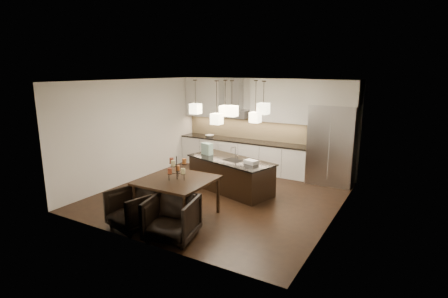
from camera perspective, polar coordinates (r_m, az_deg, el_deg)
The scene contains 37 objects.
floor at distance 8.72m, azimuth -0.66°, elevation -7.71°, with size 5.50×5.50×0.02m, color black.
ceiling at distance 8.16m, azimuth -0.72°, elevation 11.16°, with size 5.50×5.50×0.02m, color white.
wall_back at distance 10.75m, azimuth 6.87°, elevation 3.93°, with size 5.50×0.02×2.80m, color silver.
wall_front at distance 6.18m, azimuth -13.90°, elevation -3.03°, with size 5.50×0.02×2.80m, color silver.
wall_left at distance 10.00m, azimuth -14.43°, elevation 2.94°, with size 0.02×5.50×2.80m, color silver.
wall_right at distance 7.34m, azimuth 18.17°, elevation -0.80°, with size 0.02×5.50×2.80m, color silver.
refrigerator at distance 9.82m, azimuth 17.24°, elevation 0.66°, with size 1.20×0.72×2.15m, color #B7B7BA.
fridge_panel at distance 9.63m, azimuth 17.80°, elevation 8.82°, with size 1.26×0.72×0.65m, color silver.
lower_cabinets at distance 10.91m, azimuth 3.03°, elevation -1.01°, with size 4.21×0.62×0.88m, color silver.
countertop at distance 10.81m, azimuth 3.06°, elevation 1.36°, with size 4.21×0.66×0.04m, color black.
backsplash at distance 11.01m, azimuth 3.79°, elevation 3.33°, with size 4.21×0.02×0.63m, color tan.
upper_cab_left at distance 11.49m, azimuth -3.19°, elevation 8.46°, with size 1.25×0.35×1.25m, color silver.
upper_cab_right at distance 10.28m, azimuth 9.41°, elevation 7.80°, with size 1.86×0.35×1.25m, color silver.
hood_canopy at distance 10.86m, azimuth 1.81°, elevation 5.81°, with size 0.90×0.52×0.24m, color #B7B7BA.
hood_chimney at distance 10.90m, azimuth 2.11°, elevation 9.00°, with size 0.30×0.28×0.96m, color #B7B7BA.
fruit_bowl at distance 11.33m, azimuth -2.36°, elevation 2.17°, with size 0.26×0.26×0.06m, color silver.
island_body at distance 8.99m, azimuth 1.06°, elevation -4.34°, with size 2.25×0.90×0.79m, color black.
island_top at distance 8.87m, azimuth 1.07°, elevation -1.79°, with size 2.32×0.97×0.04m, color black.
faucet at distance 8.83m, azimuth 1.90°, elevation -0.61°, with size 0.09×0.22×0.34m, color silver, non-canonical shape.
tote_bag at distance 9.35m, azimuth -2.78°, elevation 0.03°, with size 0.31×0.16×0.31m, color #226851.
food_container at distance 8.46m, azimuth 4.44°, elevation -2.12°, with size 0.31×0.22×0.09m, color silver.
dining_table at distance 7.45m, azimuth -7.56°, elevation -7.98°, with size 1.39×1.39×0.84m, color black, non-canonical shape.
candelabra at distance 7.24m, azimuth -7.72°, elevation -3.06°, with size 0.40×0.40×0.49m, color black, non-canonical shape.
candle_a at distance 7.16m, azimuth -6.70°, elevation -3.59°, with size 0.08×0.08×0.11m, color beige.
candle_b at distance 7.40m, azimuth -7.57°, elevation -3.08°, with size 0.08×0.08×0.11m, color #BE6830.
candle_c at distance 7.19m, azimuth -8.84°, elevation -3.58°, with size 0.08×0.08×0.11m, color brown.
candle_d at distance 7.21m, azimuth -6.49°, elevation -2.00°, with size 0.08×0.08×0.11m, color #BE6830.
candle_e at distance 7.30m, azimuth -8.55°, elevation -1.86°, with size 0.08×0.08×0.11m, color brown.
candle_f at distance 7.08m, azimuth -8.31°, elevation -2.33°, with size 0.08×0.08×0.11m, color beige.
armchair_left at distance 7.14m, azimuth -14.57°, elevation -9.47°, with size 0.83×0.85×0.78m, color black.
armchair_right at distance 6.56m, azimuth -8.50°, elevation -11.13°, with size 0.86×0.88×0.80m, color black.
pendant_a at distance 9.03m, azimuth -4.66°, elevation 6.57°, with size 0.24×0.24×0.26m, color #FFEFB4.
pendant_b at distance 8.90m, azimuth 0.21°, elevation 6.27°, with size 0.24×0.24×0.26m, color #FFEFB4.
pendant_c at distance 8.54m, azimuth 1.28°, elevation 6.21°, with size 0.24×0.24×0.26m, color #FFEFB4.
pendant_d at distance 8.70m, azimuth 5.14°, elevation 5.17°, with size 0.24×0.24×0.26m, color #FFEFB4.
pendant_e at distance 8.19m, azimuth 6.44°, elevation 6.56°, with size 0.24×0.24×0.26m, color #FFEFB4.
pendant_f at distance 8.47m, azimuth -1.19°, elevation 4.93°, with size 0.24×0.24×0.26m, color #FFEFB4.
Camera 1 is at (4.17, -7.01, 3.05)m, focal length 28.00 mm.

